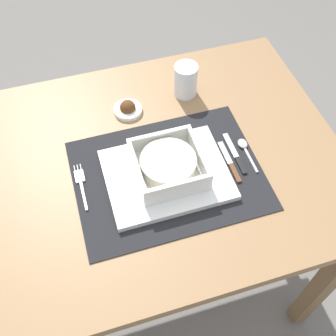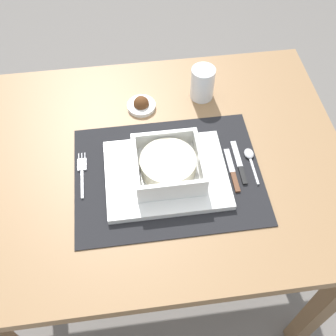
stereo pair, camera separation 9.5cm
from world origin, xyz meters
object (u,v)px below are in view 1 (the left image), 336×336
at_px(butter_knife, 236,156).
at_px(bread_knife, 231,164).
at_px(spoon, 244,147).
at_px(drinking_glass, 186,82).
at_px(condiment_saucer, 128,109).
at_px(fork, 81,183).
at_px(porridge_bowl, 168,165).
at_px(dining_table, 153,182).

xyz_separation_m(butter_knife, bread_knife, (-0.02, -0.02, 0.00)).
bearing_deg(butter_knife, spoon, 31.58).
distance_m(bread_knife, drinking_glass, 0.28).
relative_size(spoon, condiment_saucer, 1.38).
height_order(fork, bread_knife, bread_knife).
bearing_deg(drinking_glass, porridge_bowl, -116.48).
distance_m(spoon, condiment_saucer, 0.33).
height_order(dining_table, drinking_glass, drinking_glass).
distance_m(fork, bread_knife, 0.37).
bearing_deg(spoon, drinking_glass, 111.06).
relative_size(dining_table, porridge_bowl, 6.03).
height_order(fork, drinking_glass, drinking_glass).
relative_size(fork, condiment_saucer, 1.73).
bearing_deg(condiment_saucer, dining_table, -84.52).
xyz_separation_m(dining_table, spoon, (0.24, -0.03, 0.11)).
bearing_deg(fork, porridge_bowl, -11.49).
distance_m(fork, spoon, 0.42).
height_order(drinking_glass, condiment_saucer, drinking_glass).
distance_m(spoon, butter_knife, 0.04).
xyz_separation_m(butter_knife, condiment_saucer, (-0.22, 0.24, 0.00)).
distance_m(bread_knife, condiment_saucer, 0.33).
xyz_separation_m(porridge_bowl, bread_knife, (0.16, -0.02, -0.04)).
relative_size(dining_table, condiment_saucer, 12.42).
height_order(bread_knife, condiment_saucer, condiment_saucer).
bearing_deg(condiment_saucer, butter_knife, -46.42).
distance_m(butter_knife, drinking_glass, 0.27).
height_order(porridge_bowl, condiment_saucer, porridge_bowl).
xyz_separation_m(porridge_bowl, fork, (-0.21, 0.04, -0.04)).
distance_m(butter_knife, condiment_saucer, 0.32).
height_order(spoon, butter_knife, spoon).
height_order(dining_table, butter_knife, butter_knife).
distance_m(spoon, drinking_glass, 0.26).
bearing_deg(fork, dining_table, 4.87).
xyz_separation_m(bread_knife, drinking_glass, (-0.03, 0.28, 0.04)).
xyz_separation_m(fork, butter_knife, (0.39, -0.03, 0.00)).
relative_size(fork, bread_knife, 1.04).
distance_m(fork, condiment_saucer, 0.26).
bearing_deg(porridge_bowl, bread_knife, -5.88).
bearing_deg(butter_knife, dining_table, 165.27).
relative_size(porridge_bowl, fork, 1.19).
height_order(porridge_bowl, fork, porridge_bowl).
xyz_separation_m(bread_knife, condiment_saucer, (-0.20, 0.26, 0.00)).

